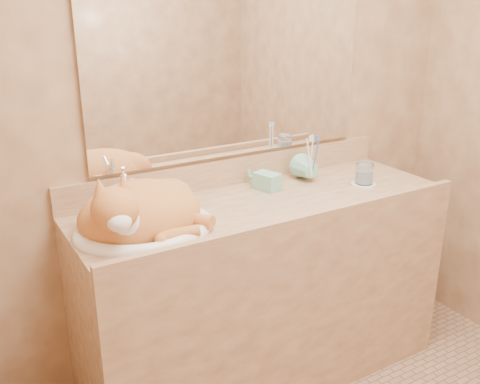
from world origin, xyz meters
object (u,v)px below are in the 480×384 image
toothbrush_cup (312,172)px  water_glass (364,174)px  vanity_counter (264,291)px  cat (139,210)px  sink_basin (144,210)px  soap_dispenser (277,174)px

toothbrush_cup → water_glass: size_ratio=1.26×
toothbrush_cup → water_glass: 0.23m
vanity_counter → water_glass: size_ratio=17.40×
toothbrush_cup → vanity_counter: bearing=-164.1°
vanity_counter → toothbrush_cup: bearing=15.9°
cat → sink_basin: bearing=-1.4°
sink_basin → toothbrush_cup: bearing=2.8°
vanity_counter → water_glass: bearing=-6.5°
sink_basin → soap_dispenser: bearing=3.7°
cat → soap_dispenser: 0.66m
vanity_counter → cat: size_ratio=3.48×
cat → toothbrush_cup: size_ratio=3.98×
vanity_counter → sink_basin: (-0.54, -0.02, 0.50)m
soap_dispenser → water_glass: bearing=-35.1°
vanity_counter → water_glass: (0.49, -0.06, 0.48)m
sink_basin → toothbrush_cup: size_ratio=4.35×
soap_dispenser → toothbrush_cup: soap_dispenser is taller
sink_basin → toothbrush_cup: sink_basin is taller
soap_dispenser → cat: bearing=170.9°
cat → toothbrush_cup: cat is taller
water_glass → cat: bearing=178.0°
sink_basin → cat: size_ratio=1.10×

